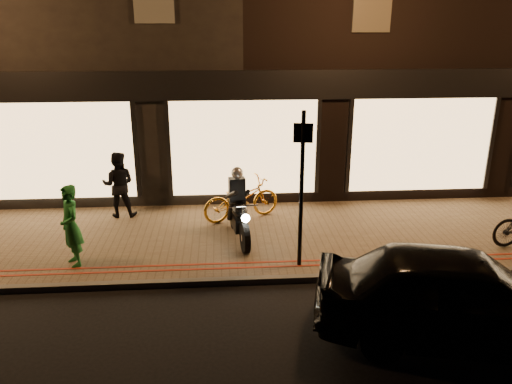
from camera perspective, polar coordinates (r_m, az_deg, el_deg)
The scene contains 11 objects.
ground at distance 9.34m, azimuth -0.07°, elevation -10.54°, with size 90.00×90.00×0.00m, color black.
sidewalk at distance 11.10m, azimuth -0.81°, elevation -5.19°, with size 50.00×4.00×0.12m, color brown.
kerb_stone at distance 9.36m, azimuth -0.09°, elevation -10.07°, with size 50.00×0.14×0.12m, color #59544C.
red_kerb_lines at distance 9.77m, azimuth -0.30°, elevation -8.33°, with size 50.00×0.26×0.01m.
building_row at distance 17.12m, azimuth -2.33°, elevation 17.75°, with size 48.00×10.11×8.50m.
motorcycle at distance 10.66m, azimuth -1.99°, elevation -2.32°, with size 0.65×1.94×1.59m.
sign_post at distance 9.18m, azimuth 5.24°, elevation 1.09°, with size 0.35×0.09×3.00m.
bicycle_gold at distance 11.78m, azimuth -1.70°, elevation -0.79°, with size 0.66×1.91×1.00m, color gold.
person_green at distance 10.11m, azimuth -20.40°, elevation -3.65°, with size 0.58×0.38×1.60m, color #1E702C.
person_dark at distance 12.32m, azimuth -15.44°, elevation 0.83°, with size 0.77×0.60×1.59m, color black.
parked_car at distance 8.16m, azimuth 22.36°, elevation -10.92°, with size 1.73×4.30×1.46m, color black.
Camera 1 is at (-0.58, -8.11, 4.60)m, focal length 35.00 mm.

